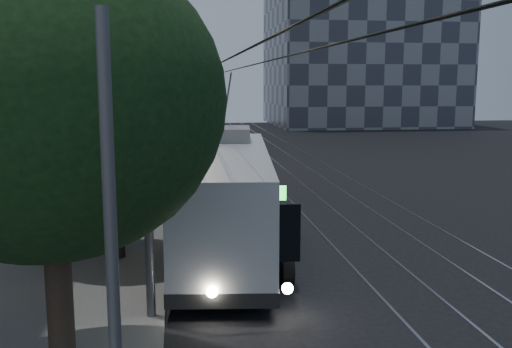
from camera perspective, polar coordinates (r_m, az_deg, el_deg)
The scene contains 19 objects.
ground at distance 17.35m, azimuth 8.18°, elevation -8.63°, with size 120.00×120.00×0.00m, color black.
sidewalk at distance 36.39m, azimuth -12.06°, elevation 0.71°, with size 5.00×90.00×0.15m, color slate.
tram_rails at distance 36.96m, azimuth 3.59°, elevation 0.92°, with size 4.52×90.00×0.02m.
overhead_wires at distance 35.94m, azimuth -8.20°, elevation 6.16°, with size 2.23×90.00×6.00m.
building_distant_right at distance 74.70m, azimuth 10.44°, elevation 14.13°, with size 22.00×18.00×24.00m, color #3B3F4B.
trolleybus at distance 18.41m, azimuth -2.88°, elevation -2.10°, with size 3.78×12.29×5.63m.
pickup_silver at distance 29.57m, azimuth -6.91°, elevation 0.35°, with size 2.62×5.68×1.58m, color #97999E.
car_white_a at distance 31.65m, azimuth -5.12°, elevation 0.61°, with size 1.42×3.53×1.20m, color #BCBCC0.
car_white_b at distance 40.18m, azimuth -5.60°, elevation 2.50°, with size 1.87×4.59×1.33m, color silver.
car_white_c at distance 43.93m, azimuth -6.36°, elevation 2.97°, with size 1.28×3.67×1.21m, color silver.
car_white_d at distance 50.13m, azimuth -5.35°, elevation 3.86°, with size 1.69×4.20×1.43m, color #B8B8BD.
tree_0 at distance 9.65m, azimuth -20.05°, elevation 6.85°, with size 5.67×5.67×7.53m.
tree_1 at distance 16.90m, azimuth -14.12°, elevation 4.21°, with size 4.44×4.44×5.91m.
tree_2 at distance 28.54m, azimuth -11.49°, elevation 7.07°, with size 5.66×5.66×6.89m.
tree_3 at distance 34.73m, azimuth -10.79°, elevation 7.45°, with size 4.55×4.55×6.42m.
tree_4 at distance 41.16m, azimuth -11.00°, elevation 7.78°, with size 4.45×4.45×6.45m.
tree_5 at distance 51.20m, azimuth -9.76°, elevation 8.04°, with size 5.64×5.64×6.97m.
streetlamp_near at distance 12.20m, azimuth -9.24°, elevation 10.64°, with size 2.26×0.44×9.24m.
streetlamp_far at distance 35.52m, azimuth -8.98°, elevation 11.50°, with size 2.72×0.44×11.44m.
Camera 1 is at (-4.55, -15.90, 5.25)m, focal length 40.00 mm.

